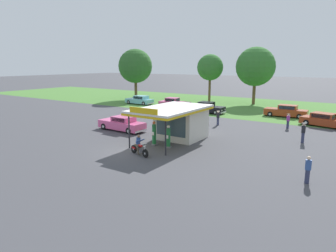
# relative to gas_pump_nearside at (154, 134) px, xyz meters

# --- Properties ---
(ground_plane) EXTENTS (300.00, 300.00, 0.00)m
(ground_plane) POSITION_rel_gas_pump_nearside_xyz_m (-0.55, -2.55, -0.94)
(ground_plane) COLOR #424247
(grass_verge_strip) EXTENTS (120.00, 24.00, 0.01)m
(grass_verge_strip) POSITION_rel_gas_pump_nearside_xyz_m (-0.55, 27.45, -0.94)
(grass_verge_strip) COLOR #477A33
(grass_verge_strip) RESTS_ON ground
(service_station_kiosk) EXTENTS (4.48, 7.76, 3.54)m
(service_station_kiosk) POSITION_rel_gas_pump_nearside_xyz_m (0.73, 2.86, 0.85)
(service_station_kiosk) COLOR beige
(service_station_kiosk) RESTS_ON ground
(gas_pump_nearside) EXTENTS (0.44, 0.44, 2.06)m
(gas_pump_nearside) POSITION_rel_gas_pump_nearside_xyz_m (0.00, 0.00, 0.00)
(gas_pump_nearside) COLOR slate
(gas_pump_nearside) RESTS_ON ground
(gas_pump_offside) EXTENTS (0.44, 0.44, 1.89)m
(gas_pump_offside) POSITION_rel_gas_pump_nearside_xyz_m (1.46, -0.00, -0.09)
(gas_pump_offside) COLOR slate
(gas_pump_offside) RESTS_ON ground
(motorcycle_with_rider) EXTENTS (2.09, 0.85, 1.58)m
(motorcycle_with_rider) POSITION_rel_gas_pump_nearside_xyz_m (0.81, -3.03, -0.29)
(motorcycle_with_rider) COLOR black
(motorcycle_with_rider) RESTS_ON ground
(featured_classic_sedan) EXTENTS (5.60, 2.11, 1.50)m
(featured_classic_sedan) POSITION_rel_gas_pump_nearside_xyz_m (-6.13, 2.72, -0.25)
(featured_classic_sedan) COLOR #E55993
(featured_classic_sedan) RESTS_ON ground
(parked_car_back_row_centre_left) EXTENTS (5.25, 2.34, 1.53)m
(parked_car_back_row_centre_left) POSITION_rel_gas_pump_nearside_xyz_m (-10.61, 19.88, -0.26)
(parked_car_back_row_centre_left) COLOR #E55993
(parked_car_back_row_centre_left) RESTS_ON ground
(parked_car_second_row_spare) EXTENTS (5.17, 2.06, 1.47)m
(parked_car_second_row_spare) POSITION_rel_gas_pump_nearside_xyz_m (-17.68, 19.95, -0.27)
(parked_car_second_row_spare) COLOR #7AC6D1
(parked_car_second_row_spare) RESTS_ON ground
(parked_car_back_row_far_left) EXTENTS (5.12, 2.04, 1.55)m
(parked_car_back_row_far_left) POSITION_rel_gas_pump_nearside_xyz_m (-3.89, 17.93, -0.25)
(parked_car_back_row_far_left) COLOR black
(parked_car_back_row_far_left) RESTS_ON ground
(parked_car_back_row_far_right) EXTENTS (5.53, 2.02, 1.57)m
(parked_car_back_row_far_right) POSITION_rel_gas_pump_nearside_xyz_m (6.17, 20.70, -0.23)
(parked_car_back_row_far_right) COLOR #993819
(parked_car_back_row_far_right) RESTS_ON ground
(parked_car_back_row_left) EXTENTS (5.75, 3.23, 1.48)m
(parked_car_back_row_left) POSITION_rel_gas_pump_nearside_xyz_m (11.27, 16.61, -0.26)
(parked_car_back_row_left) COLOR #993819
(parked_car_back_row_left) RESTS_ON ground
(bystander_standing_back_lot) EXTENTS (0.36, 0.36, 1.63)m
(bystander_standing_back_lot) POSITION_rel_gas_pump_nearside_xyz_m (1.02, 10.78, -0.07)
(bystander_standing_back_lot) COLOR #2D3351
(bystander_standing_back_lot) RESTS_ON ground
(bystander_strolling_foreground) EXTENTS (0.35, 0.35, 1.58)m
(bystander_strolling_foreground) POSITION_rel_gas_pump_nearside_xyz_m (8.00, 13.38, -0.11)
(bystander_strolling_foreground) COLOR #2D3351
(bystander_strolling_foreground) RESTS_ON ground
(bystander_chatting_near_pumps) EXTENTS (0.39, 0.39, 1.79)m
(bystander_chatting_near_pumps) POSITION_rel_gas_pump_nearside_xyz_m (10.46, 7.79, 0.02)
(bystander_chatting_near_pumps) COLOR #2D3351
(bystander_chatting_near_pumps) RESTS_ON ground
(bystander_leaning_by_kiosk) EXTENTS (0.34, 0.34, 1.64)m
(bystander_leaning_by_kiosk) POSITION_rel_gas_pump_nearside_xyz_m (12.39, -1.89, -0.08)
(bystander_leaning_by_kiosk) COLOR #2D3351
(bystander_leaning_by_kiosk) RESTS_ON ground
(tree_oak_centre) EXTENTS (6.47, 6.47, 9.59)m
(tree_oak_centre) POSITION_rel_gas_pump_nearside_xyz_m (-22.99, 25.39, 5.40)
(tree_oak_centre) COLOR brown
(tree_oak_centre) RESTS_ON ground
(tree_oak_distant_spare) EXTENTS (4.64, 4.64, 8.49)m
(tree_oak_distant_spare) POSITION_rel_gas_pump_nearside_xyz_m (-9.18, 29.43, 5.14)
(tree_oak_distant_spare) COLOR brown
(tree_oak_distant_spare) RESTS_ON ground
(tree_oak_far_left) EXTENTS (6.53, 6.53, 9.60)m
(tree_oak_far_left) POSITION_rel_gas_pump_nearside_xyz_m (-1.44, 30.60, 5.29)
(tree_oak_far_left) COLOR brown
(tree_oak_far_left) RESTS_ON ground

